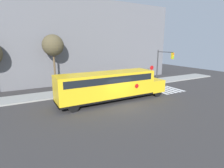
% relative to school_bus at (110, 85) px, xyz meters
% --- Properties ---
extents(ground_plane, '(60.00, 60.00, 0.00)m').
position_rel_school_bus_xyz_m(ground_plane, '(0.34, -1.57, -1.72)').
color(ground_plane, '#3A3838').
extents(sidewalk_strip, '(44.00, 3.00, 0.15)m').
position_rel_school_bus_xyz_m(sidewalk_strip, '(0.34, 4.93, -1.65)').
color(sidewalk_strip, '#9E9E99').
rests_on(sidewalk_strip, ground).
extents(building_backdrop, '(32.00, 4.00, 12.06)m').
position_rel_school_bus_xyz_m(building_backdrop, '(0.34, 11.43, 4.31)').
color(building_backdrop, slate).
rests_on(building_backdrop, ground).
extents(crosswalk_stripes, '(3.30, 3.20, 0.01)m').
position_rel_school_bus_xyz_m(crosswalk_stripes, '(8.45, 0.43, -1.72)').
color(crosswalk_stripes, white).
rests_on(crosswalk_stripes, ground).
extents(school_bus, '(11.68, 2.57, 2.97)m').
position_rel_school_bus_xyz_m(school_bus, '(0.00, 0.00, 0.00)').
color(school_bus, yellow).
rests_on(school_bus, ground).
extents(stop_sign, '(0.62, 0.10, 2.73)m').
position_rel_school_bus_xyz_m(stop_sign, '(8.76, 3.85, 0.04)').
color(stop_sign, '#38383A').
rests_on(stop_sign, ground).
extents(traffic_light, '(0.28, 2.89, 4.91)m').
position_rel_school_bus_xyz_m(traffic_light, '(9.81, 2.87, 1.53)').
color(traffic_light, '#38383A').
rests_on(traffic_light, ground).
extents(tree_near_sidewalk, '(2.65, 2.65, 6.89)m').
position_rel_school_bus_xyz_m(tree_near_sidewalk, '(-3.78, 8.00, 3.79)').
color(tree_near_sidewalk, brown).
rests_on(tree_near_sidewalk, ground).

